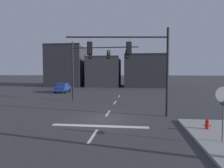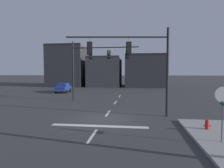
% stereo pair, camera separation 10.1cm
% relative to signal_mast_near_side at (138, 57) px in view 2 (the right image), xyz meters
% --- Properties ---
extents(ground_plane, '(400.00, 400.00, 0.00)m').
position_rel_signal_mast_near_side_xyz_m(ground_plane, '(-2.52, -1.14, -4.67)').
color(ground_plane, '#353538').
extents(stop_bar_paint, '(6.40, 0.50, 0.01)m').
position_rel_signal_mast_near_side_xyz_m(stop_bar_paint, '(-2.52, -3.14, -4.67)').
color(stop_bar_paint, silver).
rests_on(stop_bar_paint, ground).
extents(lane_centreline, '(0.16, 26.40, 0.01)m').
position_rel_signal_mast_near_side_xyz_m(lane_centreline, '(-2.52, 0.86, -4.67)').
color(lane_centreline, silver).
rests_on(lane_centreline, ground).
extents(signal_mast_near_side, '(7.98, 1.11, 7.03)m').
position_rel_signal_mast_near_side_xyz_m(signal_mast_near_side, '(0.00, 0.00, 0.00)').
color(signal_mast_near_side, black).
rests_on(signal_mast_near_side, ground).
extents(signal_mast_far_side, '(8.16, 0.47, 7.27)m').
position_rel_signal_mast_near_side_xyz_m(signal_mast_far_side, '(-5.32, 7.94, 0.28)').
color(signal_mast_far_side, black).
rests_on(signal_mast_far_side, ground).
extents(stop_sign, '(0.76, 0.64, 2.83)m').
position_rel_signal_mast_near_side_xyz_m(stop_sign, '(4.00, -5.67, -2.53)').
color(stop_sign, '#56565B').
rests_on(stop_sign, ground).
extents(car_lot_nearside, '(2.21, 4.57, 1.61)m').
position_rel_signal_mast_near_side_xyz_m(car_lot_nearside, '(-12.77, 17.23, -3.81)').
color(car_lot_nearside, navy).
rests_on(car_lot_nearside, ground).
extents(fire_hydrant, '(0.40, 0.30, 0.75)m').
position_rel_signal_mast_near_side_xyz_m(fire_hydrant, '(4.04, -3.54, -4.34)').
color(fire_hydrant, red).
rests_on(fire_hydrant, ground).
extents(building_row, '(28.39, 12.50, 10.18)m').
position_rel_signal_mast_near_side_xyz_m(building_row, '(-9.66, 33.65, -0.48)').
color(building_row, '#2D2D33').
rests_on(building_row, ground).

